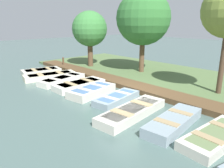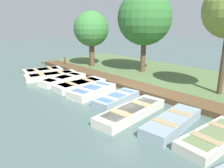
{
  "view_description": "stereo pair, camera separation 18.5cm",
  "coord_description": "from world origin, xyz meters",
  "px_view_note": "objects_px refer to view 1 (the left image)",
  "views": [
    {
      "loc": [
        7.59,
        7.3,
        3.74
      ],
      "look_at": [
        0.32,
        -0.58,
        0.65
      ],
      "focal_mm": 35.0,
      "sensor_mm": 36.0,
      "label": 1
    },
    {
      "loc": [
        7.46,
        7.42,
        3.74
      ],
      "look_at": [
        0.32,
        -0.58,
        0.65
      ],
      "focal_mm": 35.0,
      "sensor_mm": 36.0,
      "label": 2
    }
  ],
  "objects_px": {
    "rowboat_5": "(117,98)",
    "mooring_post_near": "(63,62)",
    "rowboat_0": "(41,72)",
    "rowboat_1": "(50,76)",
    "rowboat_3": "(79,85)",
    "rowboat_6": "(132,112)",
    "rowboat_7": "(173,122)",
    "rowboat_4": "(92,91)",
    "park_tree_far_left": "(90,29)",
    "rowboat_8": "(216,136)",
    "rowboat_2": "(62,80)",
    "park_tree_left": "(143,18)"
  },
  "relations": [
    {
      "from": "rowboat_6",
      "to": "mooring_post_near",
      "type": "distance_m",
      "value": 10.83
    },
    {
      "from": "rowboat_2",
      "to": "rowboat_7",
      "type": "relative_size",
      "value": 1.05
    },
    {
      "from": "rowboat_6",
      "to": "rowboat_7",
      "type": "height_order",
      "value": "rowboat_7"
    },
    {
      "from": "rowboat_0",
      "to": "park_tree_far_left",
      "type": "xyz_separation_m",
      "value": [
        -4.13,
        0.5,
        2.92
      ]
    },
    {
      "from": "rowboat_5",
      "to": "rowboat_7",
      "type": "bearing_deg",
      "value": 75.24
    },
    {
      "from": "rowboat_3",
      "to": "rowboat_7",
      "type": "height_order",
      "value": "rowboat_7"
    },
    {
      "from": "rowboat_1",
      "to": "rowboat_8",
      "type": "distance_m",
      "value": 11.06
    },
    {
      "from": "rowboat_3",
      "to": "park_tree_far_left",
      "type": "relative_size",
      "value": 0.66
    },
    {
      "from": "rowboat_0",
      "to": "rowboat_4",
      "type": "height_order",
      "value": "rowboat_4"
    },
    {
      "from": "rowboat_2",
      "to": "park_tree_left",
      "type": "distance_m",
      "value": 7.0
    },
    {
      "from": "rowboat_2",
      "to": "rowboat_3",
      "type": "relative_size",
      "value": 1.08
    },
    {
      "from": "rowboat_2",
      "to": "rowboat_7",
      "type": "xyz_separation_m",
      "value": [
        0.1,
        8.1,
        0.01
      ]
    },
    {
      "from": "rowboat_6",
      "to": "rowboat_8",
      "type": "bearing_deg",
      "value": 93.49
    },
    {
      "from": "rowboat_4",
      "to": "rowboat_6",
      "type": "height_order",
      "value": "rowboat_4"
    },
    {
      "from": "rowboat_5",
      "to": "rowboat_6",
      "type": "relative_size",
      "value": 0.75
    },
    {
      "from": "rowboat_0",
      "to": "rowboat_1",
      "type": "relative_size",
      "value": 0.8
    },
    {
      "from": "rowboat_0",
      "to": "park_tree_far_left",
      "type": "distance_m",
      "value": 5.08
    },
    {
      "from": "rowboat_5",
      "to": "rowboat_6",
      "type": "xyz_separation_m",
      "value": [
        0.72,
        1.66,
        0.03
      ]
    },
    {
      "from": "rowboat_6",
      "to": "rowboat_4",
      "type": "bearing_deg",
      "value": -103.77
    },
    {
      "from": "rowboat_2",
      "to": "rowboat_6",
      "type": "bearing_deg",
      "value": 74.46
    },
    {
      "from": "rowboat_1",
      "to": "rowboat_7",
      "type": "height_order",
      "value": "rowboat_7"
    },
    {
      "from": "rowboat_4",
      "to": "rowboat_6",
      "type": "distance_m",
      "value": 3.29
    },
    {
      "from": "rowboat_7",
      "to": "rowboat_8",
      "type": "distance_m",
      "value": 1.5
    },
    {
      "from": "rowboat_1",
      "to": "rowboat_5",
      "type": "height_order",
      "value": "rowboat_1"
    },
    {
      "from": "rowboat_3",
      "to": "mooring_post_near",
      "type": "distance_m",
      "value": 6.15
    },
    {
      "from": "rowboat_4",
      "to": "park_tree_far_left",
      "type": "distance_m",
      "value": 7.64
    },
    {
      "from": "rowboat_3",
      "to": "mooring_post_near",
      "type": "bearing_deg",
      "value": -113.17
    },
    {
      "from": "rowboat_5",
      "to": "park_tree_far_left",
      "type": "bearing_deg",
      "value": -127.82
    },
    {
      "from": "rowboat_1",
      "to": "mooring_post_near",
      "type": "distance_m",
      "value": 3.58
    },
    {
      "from": "rowboat_2",
      "to": "rowboat_5",
      "type": "distance_m",
      "value": 4.78
    },
    {
      "from": "rowboat_6",
      "to": "rowboat_2",
      "type": "bearing_deg",
      "value": -100.77
    },
    {
      "from": "rowboat_4",
      "to": "rowboat_7",
      "type": "xyz_separation_m",
      "value": [
        0.03,
        4.93,
        -0.01
      ]
    },
    {
      "from": "rowboat_7",
      "to": "rowboat_8",
      "type": "height_order",
      "value": "rowboat_7"
    },
    {
      "from": "rowboat_7",
      "to": "park_tree_far_left",
      "type": "relative_size",
      "value": 0.68
    },
    {
      "from": "rowboat_0",
      "to": "park_tree_far_left",
      "type": "bearing_deg",
      "value": -176.82
    },
    {
      "from": "rowboat_2",
      "to": "park_tree_left",
      "type": "relative_size",
      "value": 0.56
    },
    {
      "from": "rowboat_5",
      "to": "rowboat_7",
      "type": "xyz_separation_m",
      "value": [
        0.32,
        3.33,
        0.04
      ]
    },
    {
      "from": "rowboat_4",
      "to": "rowboat_8",
      "type": "xyz_separation_m",
      "value": [
        -0.12,
        6.43,
        -0.05
      ]
    },
    {
      "from": "rowboat_1",
      "to": "park_tree_far_left",
      "type": "relative_size",
      "value": 0.78
    },
    {
      "from": "rowboat_5",
      "to": "rowboat_8",
      "type": "bearing_deg",
      "value": 78.69
    },
    {
      "from": "rowboat_5",
      "to": "mooring_post_near",
      "type": "relative_size",
      "value": 3.06
    },
    {
      "from": "rowboat_3",
      "to": "rowboat_5",
      "type": "height_order",
      "value": "rowboat_3"
    },
    {
      "from": "rowboat_5",
      "to": "rowboat_7",
      "type": "height_order",
      "value": "rowboat_7"
    },
    {
      "from": "rowboat_3",
      "to": "park_tree_left",
      "type": "xyz_separation_m",
      "value": [
        -5.49,
        0.07,
        3.75
      ]
    },
    {
      "from": "rowboat_8",
      "to": "park_tree_far_left",
      "type": "distance_m",
      "value": 13.1
    },
    {
      "from": "rowboat_4",
      "to": "rowboat_6",
      "type": "bearing_deg",
      "value": 72.23
    },
    {
      "from": "rowboat_7",
      "to": "mooring_post_near",
      "type": "distance_m",
      "value": 12.35
    },
    {
      "from": "rowboat_1",
      "to": "rowboat_8",
      "type": "height_order",
      "value": "rowboat_1"
    },
    {
      "from": "rowboat_3",
      "to": "rowboat_8",
      "type": "height_order",
      "value": "rowboat_3"
    },
    {
      "from": "rowboat_3",
      "to": "rowboat_6",
      "type": "bearing_deg",
      "value": 81.34
    }
  ]
}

